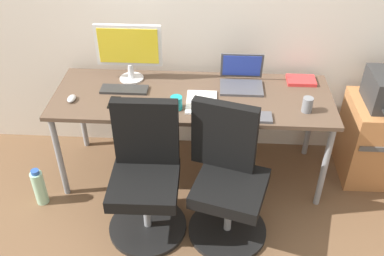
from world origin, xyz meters
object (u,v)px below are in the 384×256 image
at_px(desktop_monitor, 129,49).
at_px(open_laptop, 242,79).
at_px(office_chair_left, 146,177).
at_px(water_bottle_on_floor, 39,187).
at_px(office_chair_right, 227,180).
at_px(coffee_mug, 176,103).
at_px(side_cabinet, 380,139).

relative_size(desktop_monitor, open_laptop, 1.55).
height_order(office_chair_left, open_laptop, open_laptop).
distance_m(water_bottle_on_floor, desktop_monitor, 1.20).
distance_m(office_chair_left, open_laptop, 1.01).
bearing_deg(desktop_monitor, office_chair_right, -45.52).
height_order(water_bottle_on_floor, coffee_mug, coffee_mug).
bearing_deg(desktop_monitor, water_bottle_on_floor, -136.19).
xyz_separation_m(office_chair_right, water_bottle_on_floor, (-1.36, 0.14, -0.28)).
xyz_separation_m(office_chair_right, coffee_mug, (-0.36, 0.36, 0.35)).
distance_m(office_chair_right, water_bottle_on_floor, 1.39).
relative_size(side_cabinet, coffee_mug, 7.07).
xyz_separation_m(water_bottle_on_floor, open_laptop, (1.45, 0.56, 0.64)).
distance_m(office_chair_right, desktop_monitor, 1.18).
distance_m(office_chair_right, open_laptop, 0.79).
xyz_separation_m(office_chair_left, water_bottle_on_floor, (-0.82, 0.14, -0.28)).
bearing_deg(side_cabinet, desktop_monitor, 176.61).
bearing_deg(office_chair_left, side_cabinet, 20.14).
xyz_separation_m(water_bottle_on_floor, coffee_mug, (1.00, 0.22, 0.63)).
relative_size(office_chair_left, coffee_mug, 10.22).
distance_m(side_cabinet, desktop_monitor, 2.02).
bearing_deg(desktop_monitor, coffee_mug, -45.54).
height_order(office_chair_left, side_cabinet, office_chair_left).
bearing_deg(water_bottle_on_floor, office_chair_left, -9.80).
height_order(office_chair_left, office_chair_right, same).
distance_m(office_chair_left, office_chair_right, 0.54).
bearing_deg(office_chair_right, open_laptop, 82.58).
xyz_separation_m(office_chair_right, desktop_monitor, (-0.73, 0.75, 0.56)).
height_order(office_chair_right, side_cabinet, office_chair_right).
relative_size(office_chair_right, coffee_mug, 10.22).
height_order(side_cabinet, coffee_mug, coffee_mug).
bearing_deg(desktop_monitor, open_laptop, -3.06).
bearing_deg(coffee_mug, water_bottle_on_floor, -167.62).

